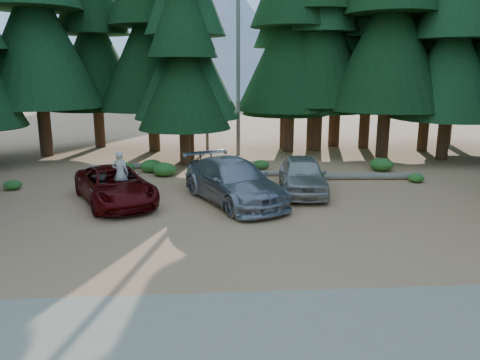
{
  "coord_description": "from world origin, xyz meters",
  "views": [
    {
      "loc": [
        -1.1,
        -15.43,
        5.43
      ],
      "look_at": [
        0.08,
        2.14,
        1.25
      ],
      "focal_mm": 35.0,
      "sensor_mm": 36.0,
      "label": 1
    }
  ],
  "objects": [
    {
      "name": "log_right",
      "position": [
        7.04,
        7.05,
        0.17
      ],
      "size": [
        5.2,
        0.58,
        0.33
      ],
      "primitive_type": "cylinder",
      "rotation": [
        0.0,
        1.57,
        -0.05
      ],
      "color": "#73695C",
      "rests_on": "ground"
    },
    {
      "name": "gravel_strip",
      "position": [
        0.0,
        -6.5,
        0.01
      ],
      "size": [
        26.0,
        3.5,
        0.01
      ],
      "primitive_type": "cube",
      "color": "gray",
      "rests_on": "ground"
    },
    {
      "name": "mountain_peak",
      "position": [
        -2.59,
        88.23,
        12.71
      ],
      "size": [
        48.0,
        50.0,
        28.0
      ],
      "color": "gray",
      "rests_on": "ground"
    },
    {
      "name": "snag_back",
      "position": [
        -1.2,
        16.0,
        5.0
      ],
      "size": [
        0.2,
        0.2,
        10.0
      ],
      "primitive_type": "cylinder",
      "color": "#73695C",
      "rests_on": "ground"
    },
    {
      "name": "shrub_center_right",
      "position": [
        1.8,
        10.0,
        0.25
      ],
      "size": [
        0.91,
        0.91,
        0.5
      ],
      "primitive_type": "ellipsoid",
      "color": "#1F6A22",
      "rests_on": "ground"
    },
    {
      "name": "silver_minivan_center",
      "position": [
        -0.1,
        3.46,
        0.89
      ],
      "size": [
        4.8,
        6.6,
        1.78
      ],
      "primitive_type": "imported",
      "rotation": [
        0.0,
        0.0,
        0.43
      ],
      "color": "gray",
      "rests_on": "ground"
    },
    {
      "name": "shrub_center_left",
      "position": [
        -3.43,
        8.61,
        0.34
      ],
      "size": [
        1.22,
        1.22,
        0.67
      ],
      "primitive_type": "ellipsoid",
      "color": "#1F6A22",
      "rests_on": "ground"
    },
    {
      "name": "log_left",
      "position": [
        -5.65,
        10.5,
        0.15
      ],
      "size": [
        4.17,
        0.85,
        0.3
      ],
      "primitive_type": "cylinder",
      "rotation": [
        0.0,
        1.57,
        0.13
      ],
      "color": "#73695C",
      "rests_on": "ground"
    },
    {
      "name": "shrub_right",
      "position": [
        4.11,
        6.95,
        0.29
      ],
      "size": [
        1.05,
        1.05,
        0.58
      ],
      "primitive_type": "ellipsoid",
      "color": "#1F6A22",
      "rests_on": "ground"
    },
    {
      "name": "shrub_edge_west",
      "position": [
        -10.2,
        6.19,
        0.22
      ],
      "size": [
        0.79,
        0.79,
        0.44
      ],
      "primitive_type": "ellipsoid",
      "color": "#1F6A22",
      "rests_on": "ground"
    },
    {
      "name": "ground",
      "position": [
        0.0,
        0.0,
        0.0
      ],
      "size": [
        160.0,
        160.0,
        0.0
      ],
      "primitive_type": "plane",
      "color": "#AE804A",
      "rests_on": "ground"
    },
    {
      "name": "forest_belt_north",
      "position": [
        0.0,
        15.0,
        0.0
      ],
      "size": [
        36.0,
        7.0,
        22.0
      ],
      "primitive_type": null,
      "color": "black",
      "rests_on": "ground"
    },
    {
      "name": "shrub_far_left",
      "position": [
        -4.22,
        9.63,
        0.33
      ],
      "size": [
        1.2,
        1.2,
        0.66
      ],
      "primitive_type": "ellipsoid",
      "color": "#1F6A22",
      "rests_on": "ground"
    },
    {
      "name": "shrub_edge_east",
      "position": [
        9.07,
        6.37,
        0.21
      ],
      "size": [
        0.78,
        0.78,
        0.43
      ],
      "primitive_type": "ellipsoid",
      "color": "#1F6A22",
      "rests_on": "ground"
    },
    {
      "name": "snag_front",
      "position": [
        0.8,
        14.5,
        6.0
      ],
      "size": [
        0.24,
        0.24,
        12.0
      ],
      "primitive_type": "cylinder",
      "color": "#73695C",
      "rests_on": "ground"
    },
    {
      "name": "log_mid",
      "position": [
        2.56,
        8.14,
        0.12
      ],
      "size": [
        2.95,
        0.49,
        0.24
      ],
      "primitive_type": "cylinder",
      "rotation": [
        0.0,
        1.57,
        -0.09
      ],
      "color": "#73695C",
      "rests_on": "ground"
    },
    {
      "name": "silver_minivan_right",
      "position": [
        3.06,
        4.77,
        0.83
      ],
      "size": [
        2.4,
        5.01,
        1.65
      ],
      "primitive_type": "imported",
      "rotation": [
        0.0,
        0.0,
        -0.09
      ],
      "color": "#A6A094",
      "rests_on": "ground"
    },
    {
      "name": "shrub_far_right",
      "position": [
        8.34,
        9.12,
        0.35
      ],
      "size": [
        1.26,
        1.26,
        0.7
      ],
      "primitive_type": "ellipsoid",
      "color": "#1F6A22",
      "rests_on": "ground"
    },
    {
      "name": "red_pickup",
      "position": [
        -5.0,
        3.62,
        0.75
      ],
      "size": [
        4.53,
        5.97,
        1.51
      ],
      "primitive_type": "imported",
      "rotation": [
        0.0,
        0.0,
        0.43
      ],
      "color": "#510707",
      "rests_on": "ground"
    },
    {
      "name": "frisbee_player",
      "position": [
        -4.72,
        3.44,
        1.31
      ],
      "size": [
        0.73,
        0.54,
        1.84
      ],
      "rotation": [
        0.0,
        0.0,
        2.99
      ],
      "color": "beige",
      "rests_on": "ground"
    },
    {
      "name": "shrub_left",
      "position": [
        -5.59,
        9.64,
        0.25
      ],
      "size": [
        0.9,
        0.9,
        0.5
      ],
      "primitive_type": "ellipsoid",
      "color": "#1F6A22",
      "rests_on": "ground"
    }
  ]
}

